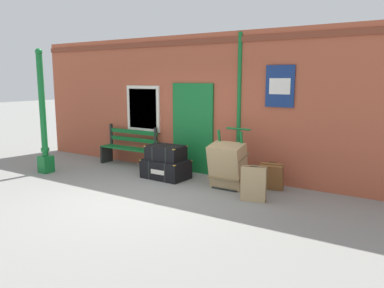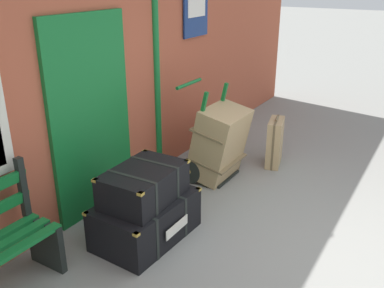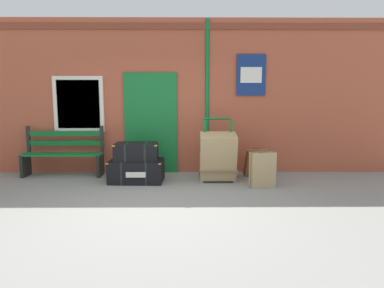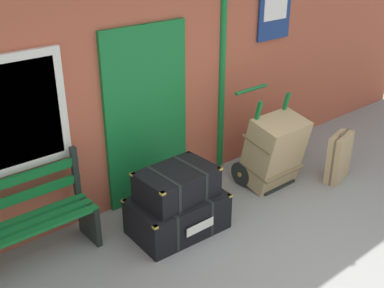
% 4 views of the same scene
% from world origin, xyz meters
% --- Properties ---
extents(ground_plane, '(60.00, 60.00, 0.00)m').
position_xyz_m(ground_plane, '(0.00, 0.00, 0.00)').
color(ground_plane, gray).
extents(brick_facade, '(10.40, 0.35, 3.20)m').
position_xyz_m(brick_facade, '(-0.01, 2.60, 1.60)').
color(brick_facade, '#AD5138').
rests_on(brick_facade, ground).
extents(platform_bench, '(1.60, 0.43, 1.01)m').
position_xyz_m(platform_bench, '(-1.96, 2.16, 0.44)').
color(platform_bench, '#146B2D').
rests_on(platform_bench, ground).
extents(steamer_trunk_base, '(1.03, 0.69, 0.43)m').
position_xyz_m(steamer_trunk_base, '(-0.39, 1.62, 0.21)').
color(steamer_trunk_base, black).
rests_on(steamer_trunk_base, ground).
extents(steamer_trunk_middle, '(0.82, 0.57, 0.33)m').
position_xyz_m(steamer_trunk_middle, '(-0.39, 1.63, 0.58)').
color(steamer_trunk_middle, black).
rests_on(steamer_trunk_middle, steamer_trunk_base).
extents(porters_trolley, '(0.71, 0.62, 1.19)m').
position_xyz_m(porters_trolley, '(1.16, 1.81, 0.27)').
color(porters_trolley, black).
rests_on(porters_trolley, ground).
extents(large_brown_trunk, '(0.70, 0.61, 0.95)m').
position_xyz_m(large_brown_trunk, '(1.16, 1.64, 0.48)').
color(large_brown_trunk, tan).
rests_on(large_brown_trunk, ground).
extents(suitcase_caramel, '(0.50, 0.41, 0.58)m').
position_xyz_m(suitcase_caramel, '(1.96, 1.98, 0.29)').
color(suitcase_caramel, brown).
rests_on(suitcase_caramel, ground).
extents(suitcase_beige, '(0.48, 0.28, 0.67)m').
position_xyz_m(suitcase_beige, '(1.92, 1.19, 0.32)').
color(suitcase_beige, tan).
rests_on(suitcase_beige, ground).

